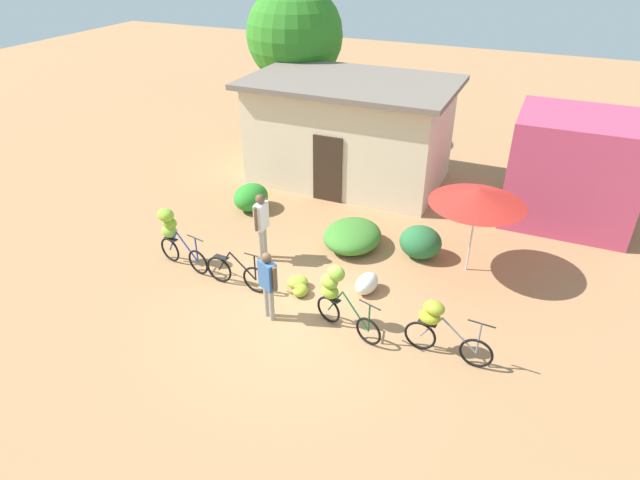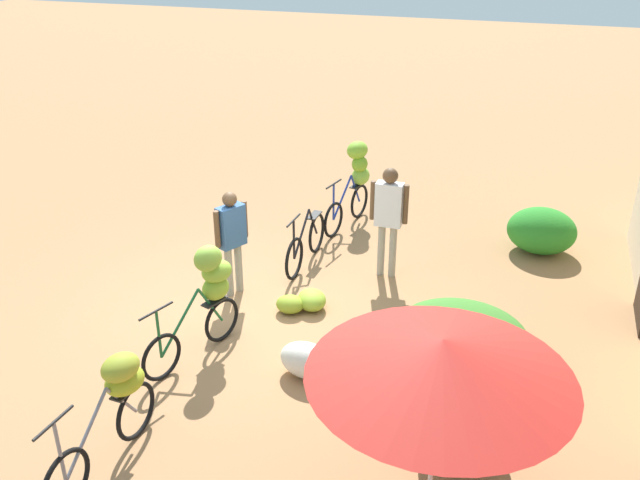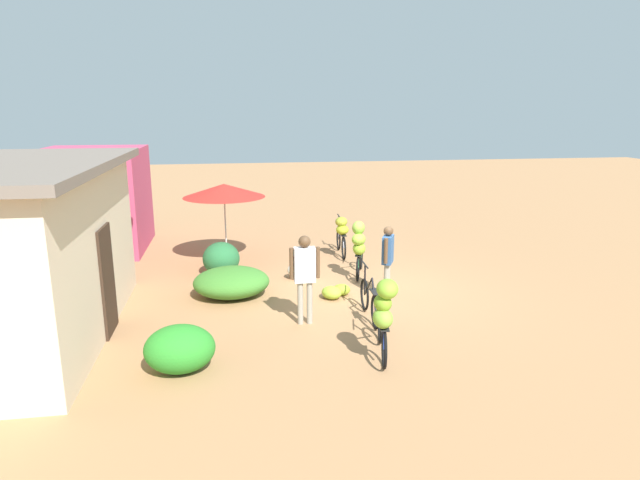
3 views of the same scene
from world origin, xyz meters
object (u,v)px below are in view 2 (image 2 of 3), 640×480
object	(u,v)px
market_umbrella	(441,358)
bicycle_center_loaded	(208,290)
bicycle_by_shop	(115,399)
produce_sack	(307,360)
banana_pile_on_ground	(303,301)
person_vendor	(232,233)
bicycle_leftmost	(356,175)
person_bystander	(389,211)
bicycle_near_pile	(306,244)

from	to	relation	value
market_umbrella	bicycle_center_loaded	world-z (taller)	market_umbrella
bicycle_by_shop	produce_sack	distance (m)	2.36
banana_pile_on_ground	produce_sack	bearing A→B (deg)	21.72
bicycle_center_loaded	produce_sack	distance (m)	1.52
person_vendor	produce_sack	bearing A→B (deg)	47.35
bicycle_leftmost	person_bystander	size ratio (longest dim) A/B	0.90
person_bystander	bicycle_leftmost	bearing A→B (deg)	-150.59
bicycle_leftmost	bicycle_by_shop	distance (m)	6.54
bicycle_near_pile	market_umbrella	bearing A→B (deg)	31.26
market_umbrella	person_vendor	xyz separation A→B (m)	(-3.45, -3.50, -0.97)
bicycle_leftmost	person_bystander	bearing A→B (deg)	29.41
market_umbrella	produce_sack	distance (m)	3.14
bicycle_near_pile	person_bystander	world-z (taller)	person_bystander
market_umbrella	bicycle_by_shop	world-z (taller)	market_umbrella
bicycle_center_loaded	banana_pile_on_ground	xyz separation A→B (m)	(-1.24, 0.81, -0.72)
person_vendor	person_bystander	distance (m)	2.34
bicycle_center_loaded	banana_pile_on_ground	distance (m)	1.64
person_bystander	bicycle_by_shop	bearing A→B (deg)	-19.51
produce_sack	person_bystander	size ratio (longest dim) A/B	0.40
bicycle_near_pile	bicycle_center_loaded	distance (m)	2.63
bicycle_near_pile	person_bystander	xyz separation A→B (m)	(-0.05, 1.30, 0.72)
bicycle_center_loaded	person_vendor	bearing A→B (deg)	-166.98
bicycle_near_pile	produce_sack	bearing A→B (deg)	20.09
bicycle_near_pile	banana_pile_on_ground	world-z (taller)	bicycle_near_pile
market_umbrella	person_bystander	size ratio (longest dim) A/B	1.24
bicycle_near_pile	bicycle_center_loaded	world-z (taller)	bicycle_center_loaded
produce_sack	person_bystander	world-z (taller)	person_bystander
market_umbrella	bicycle_leftmost	size ratio (longest dim) A/B	1.38
bicycle_center_loaded	bicycle_by_shop	bearing A→B (deg)	0.40
market_umbrella	bicycle_near_pile	world-z (taller)	market_umbrella
produce_sack	person_bystander	distance (m)	2.94
market_umbrella	produce_sack	world-z (taller)	market_umbrella
bicycle_leftmost	bicycle_by_shop	bearing A→B (deg)	-5.41
market_umbrella	person_bystander	bearing A→B (deg)	-162.08
bicycle_near_pile	bicycle_by_shop	bearing A→B (deg)	-4.41
bicycle_center_loaded	person_vendor	xyz separation A→B (m)	(-1.37, -0.32, 0.12)
bicycle_by_shop	produce_sack	size ratio (longest dim) A/B	2.45
bicycle_by_shop	person_vendor	world-z (taller)	person_vendor
bicycle_center_loaded	bicycle_by_shop	size ratio (longest dim) A/B	0.92
bicycle_near_pile	bicycle_center_loaded	xyz separation A→B (m)	(2.56, -0.37, 0.49)
bicycle_center_loaded	person_vendor	world-z (taller)	person_vendor
bicycle_leftmost	produce_sack	world-z (taller)	bicycle_leftmost
market_umbrella	person_vendor	world-z (taller)	market_umbrella
market_umbrella	person_vendor	bearing A→B (deg)	-134.58
bicycle_near_pile	person_vendor	xyz separation A→B (m)	(1.19, -0.69, 0.61)
bicycle_center_loaded	person_bystander	size ratio (longest dim) A/B	0.90
bicycle_leftmost	person_vendor	size ratio (longest dim) A/B	0.99
market_umbrella	banana_pile_on_ground	size ratio (longest dim) A/B	2.84
banana_pile_on_ground	person_vendor	xyz separation A→B (m)	(-0.14, -1.12, 0.84)
bicycle_center_loaded	bicycle_by_shop	world-z (taller)	bicycle_center_loaded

